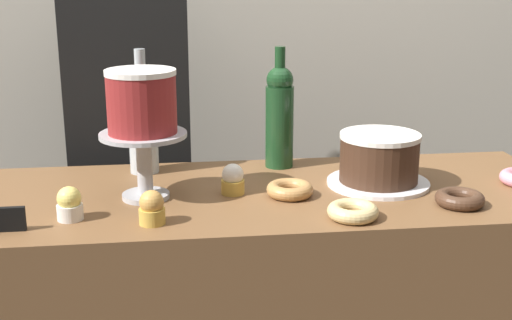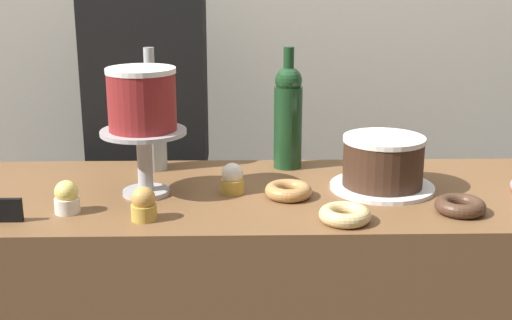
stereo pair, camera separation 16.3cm
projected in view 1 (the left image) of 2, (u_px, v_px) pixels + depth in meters
name	position (u px, v px, depth m)	size (l,w,h in m)	color
back_wall	(225.00, 11.00, 2.37)	(6.00, 0.05, 2.60)	#BCB7A8
cake_stand_pedestal	(144.00, 155.00, 1.58)	(0.20, 0.20, 0.16)	#B2B2B7
white_layer_cake	(142.00, 101.00, 1.55)	(0.16, 0.16, 0.15)	maroon
silver_serving_platter	(378.00, 183.00, 1.71)	(0.26, 0.26, 0.01)	white
chocolate_round_cake	(379.00, 157.00, 1.69)	(0.20, 0.20, 0.12)	#3D2619
wine_bottle_green	(280.00, 114.00, 1.83)	(0.08, 0.08, 0.33)	#193D1E
wine_bottle_clear	(142.00, 119.00, 1.78)	(0.08, 0.08, 0.33)	#B2BCC1
cupcake_vanilla	(233.00, 180.00, 1.63)	(0.06, 0.06, 0.07)	gold
cupcake_lemon	(70.00, 204.00, 1.47)	(0.06, 0.06, 0.07)	white
cupcake_caramel	(152.00, 208.00, 1.44)	(0.06, 0.06, 0.07)	gold
donut_maple	(290.00, 190.00, 1.62)	(0.11, 0.11, 0.03)	#B27F47
donut_glazed	(353.00, 211.00, 1.48)	(0.11, 0.11, 0.03)	#E0C17F
donut_chocolate	(460.00, 199.00, 1.56)	(0.11, 0.11, 0.03)	#472D1E
price_sign_chalkboard	(8.00, 219.00, 1.40)	(0.07, 0.01, 0.05)	black
barista_figure	(133.00, 170.00, 2.13)	(0.36, 0.22, 1.60)	black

